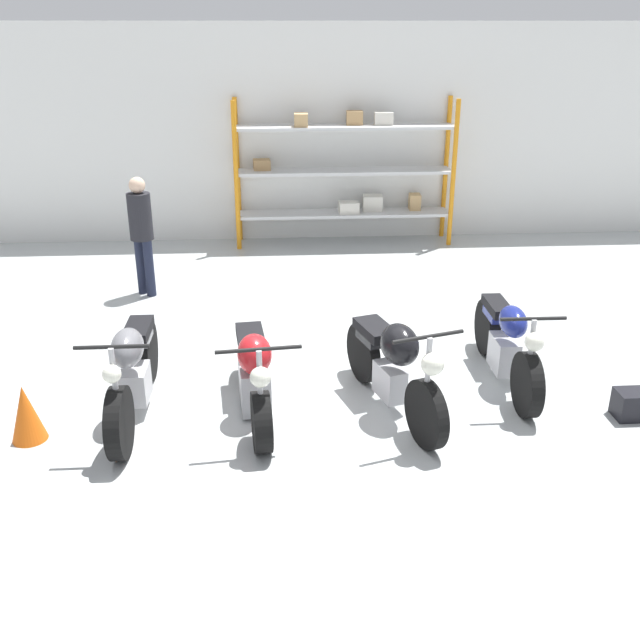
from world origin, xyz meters
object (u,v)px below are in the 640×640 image
Objects in this scene: motorcycle_red at (254,374)px; toolbox at (638,404)px; motorcycle_black at (393,364)px; traffic_cone at (26,413)px; shelving_rack at (346,171)px; motorcycle_blue at (507,343)px; person_browsing at (141,227)px; motorcycle_grey at (133,370)px.

toolbox is (3.71, -0.38, -0.26)m from motorcycle_red.
motorcycle_black is 2.41m from toolbox.
traffic_cone is at bearing -179.84° from toolbox.
motorcycle_red is 4.46× the size of toolbox.
shelving_rack reaches higher than traffic_cone.
motorcycle_black reaches higher than motorcycle_blue.
motorcycle_black is at bearing 173.18° from toolbox.
person_browsing is (-1.59, 3.41, 0.58)m from motorcycle_red.
shelving_rack reaches higher than toolbox.
motorcycle_blue is at bearing 96.17° from motorcycle_black.
shelving_rack reaches higher than motorcycle_red.
traffic_cone is at bearing -119.62° from shelving_rack.
motorcycle_grey is 1.17m from motorcycle_red.
toolbox is (2.24, -6.22, -1.11)m from shelving_rack.
motorcycle_grey is at bearing -97.12° from motorcycle_red.
motorcycle_grey is 1.02m from traffic_cone.
motorcycle_grey is 1.29× the size of person_browsing.
toolbox is at bearing -70.17° from shelving_rack.
shelving_rack is 6.43m from motorcycle_grey.
motorcycle_black is at bearing -66.13° from motorcycle_blue.
motorcycle_black is (-0.12, -5.93, -0.73)m from shelving_rack.
motorcycle_grey is at bearing 47.42° from person_browsing.
shelving_rack is 6.70m from toolbox.
traffic_cone is (-4.72, -0.86, -0.17)m from motorcycle_blue.
motorcycle_red reaches higher than toolbox.
motorcycle_black is 4.60m from person_browsing.
motorcycle_black is at bearing -91.19° from shelving_rack.
person_browsing is at bearing -172.78° from motorcycle_grey.
traffic_cone is (-5.79, -0.02, 0.14)m from toolbox.
motorcycle_grey is 3.91× the size of traffic_cone.
motorcycle_blue is 5.19m from person_browsing.
motorcycle_blue is at bearing 94.12° from motorcycle_red.
person_browsing is at bearing -141.58° from shelving_rack.
shelving_rack is at bearing 161.75° from motorcycle_black.
shelving_rack is at bearing 60.38° from traffic_cone.
toolbox is 0.80× the size of traffic_cone.
motorcycle_blue is 4.80m from traffic_cone.
shelving_rack is 7.24m from traffic_cone.
person_browsing is 3.03× the size of traffic_cone.
toolbox is at bearing 85.37° from motorcycle_grey.
toolbox is at bearing 0.16° from traffic_cone.
motorcycle_black is at bearing 80.23° from person_browsing.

